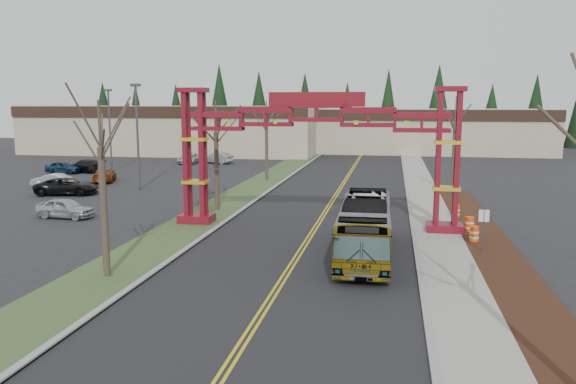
% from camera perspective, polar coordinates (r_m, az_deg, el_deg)
% --- Properties ---
extents(ground, '(200.00, 200.00, 0.00)m').
position_cam_1_polar(ground, '(19.22, -4.74, -15.30)').
color(ground, black).
rests_on(ground, ground).
extents(road, '(12.00, 110.00, 0.02)m').
position_cam_1_polar(road, '(42.88, 4.07, -1.64)').
color(road, black).
rests_on(road, ground).
extents(lane_line_left, '(0.12, 100.00, 0.01)m').
position_cam_1_polar(lane_line_left, '(42.89, 3.92, -1.62)').
color(lane_line_left, gold).
rests_on(lane_line_left, road).
extents(lane_line_right, '(0.12, 100.00, 0.01)m').
position_cam_1_polar(lane_line_right, '(42.86, 4.23, -1.63)').
color(lane_line_right, gold).
rests_on(lane_line_right, road).
extents(curb_right, '(0.30, 110.00, 0.15)m').
position_cam_1_polar(curb_right, '(42.63, 12.32, -1.80)').
color(curb_right, gray).
rests_on(curb_right, ground).
extents(sidewalk_right, '(2.60, 110.00, 0.14)m').
position_cam_1_polar(sidewalk_right, '(42.71, 14.26, -1.85)').
color(sidewalk_right, gray).
rests_on(sidewalk_right, ground).
extents(landscape_strip, '(2.60, 50.00, 0.12)m').
position_cam_1_polar(landscape_strip, '(28.54, 21.41, -7.59)').
color(landscape_strip, black).
rests_on(landscape_strip, ground).
extents(grass_median, '(4.00, 110.00, 0.08)m').
position_cam_1_polar(grass_median, '(44.47, -6.22, -1.25)').
color(grass_median, '#304A25').
rests_on(grass_median, ground).
extents(curb_left, '(0.30, 110.00, 0.15)m').
position_cam_1_polar(curb_left, '(43.97, -3.91, -1.29)').
color(curb_left, gray).
rests_on(curb_left, ground).
extents(gateway_arch, '(18.20, 1.60, 8.90)m').
position_cam_1_polar(gateway_arch, '(35.25, 2.88, 5.86)').
color(gateway_arch, maroon).
rests_on(gateway_arch, ground).
extents(retail_building_west, '(46.00, 22.30, 7.50)m').
position_cam_1_polar(retail_building_west, '(95.47, -10.85, 6.33)').
color(retail_building_west, '#BBAB8F').
rests_on(retail_building_west, ground).
extents(retail_building_east, '(38.00, 20.30, 7.00)m').
position_cam_1_polar(retail_building_east, '(97.08, 13.74, 6.13)').
color(retail_building_east, '#BBAB8F').
rests_on(retail_building_east, ground).
extents(conifer_treeline, '(116.10, 5.60, 13.00)m').
position_cam_1_polar(conifer_treeline, '(108.99, 8.29, 8.14)').
color(conifer_treeline, black).
rests_on(conifer_treeline, ground).
extents(transit_bus, '(2.73, 10.85, 3.01)m').
position_cam_1_polar(transit_bus, '(29.52, 7.84, -3.61)').
color(transit_bus, '#989B9F').
rests_on(transit_bus, ground).
extents(silver_sedan, '(1.83, 4.23, 1.35)m').
position_cam_1_polar(silver_sedan, '(41.08, 6.84, -1.21)').
color(silver_sedan, '#A5A8AD').
rests_on(silver_sedan, ground).
extents(parked_car_near_a, '(4.21, 2.00, 1.39)m').
position_cam_1_polar(parked_car_near_a, '(42.02, -21.69, -1.53)').
color(parked_car_near_a, '#B8BEC1').
rests_on(parked_car_near_a, ground).
extents(parked_car_near_b, '(3.95, 1.53, 1.28)m').
position_cam_1_polar(parked_car_near_b, '(58.24, -22.89, 1.11)').
color(parked_car_near_b, silver).
rests_on(parked_car_near_b, ground).
extents(parked_car_near_c, '(5.74, 3.53, 1.48)m').
position_cam_1_polar(parked_car_near_c, '(52.65, -21.52, 0.54)').
color(parked_car_near_c, black).
rests_on(parked_car_near_c, ground).
extents(parked_car_mid_a, '(3.48, 5.11, 1.37)m').
position_cam_1_polar(parked_car_mid_a, '(60.14, -18.15, 1.65)').
color(parked_car_mid_a, '#8D3B13').
rests_on(parked_car_mid_a, ground).
extents(parked_car_mid_b, '(4.15, 1.84, 1.39)m').
position_cam_1_polar(parked_car_mid_b, '(68.92, -21.86, 2.33)').
color(parked_car_mid_b, navy).
rests_on(parked_car_mid_b, ground).
extents(parked_car_far_a, '(4.85, 2.95, 1.51)m').
position_cam_1_polar(parked_car_far_a, '(75.41, -7.27, 3.47)').
color(parked_car_far_a, '#B1B5B9').
rests_on(parked_car_far_a, ground).
extents(parked_car_far_b, '(2.88, 5.25, 1.39)m').
position_cam_1_polar(parked_car_far_b, '(76.12, -10.01, 3.41)').
color(parked_car_far_b, silver).
rests_on(parked_car_far_b, ground).
extents(parked_car_far_c, '(5.56, 3.77, 1.50)m').
position_cam_1_polar(parked_car_far_c, '(69.33, -19.88, 2.52)').
color(parked_car_far_c, black).
rests_on(parked_car_far_c, ground).
extents(bare_tree_median_near, '(3.16, 3.16, 8.05)m').
position_cam_1_polar(bare_tree_median_near, '(26.23, -18.49, 4.21)').
color(bare_tree_median_near, '#382D26').
rests_on(bare_tree_median_near, ground).
extents(bare_tree_median_mid, '(3.42, 3.42, 8.11)m').
position_cam_1_polar(bare_tree_median_mid, '(41.50, -7.33, 6.04)').
color(bare_tree_median_mid, '#382D26').
rests_on(bare_tree_median_mid, ground).
extents(bare_tree_median_far, '(3.19, 3.19, 8.15)m').
position_cam_1_polar(bare_tree_median_far, '(57.65, -2.20, 7.08)').
color(bare_tree_median_far, '#382D26').
rests_on(bare_tree_median_far, ground).
extents(bare_tree_right_far, '(3.26, 3.26, 8.54)m').
position_cam_1_polar(bare_tree_right_far, '(50.94, 16.64, 6.85)').
color(bare_tree_right_far, '#382D26').
rests_on(bare_tree_right_far, ground).
extents(light_pole_near, '(0.84, 0.42, 9.67)m').
position_cam_1_polar(light_pole_near, '(53.14, -15.06, 6.19)').
color(light_pole_near, '#3F3F44').
rests_on(light_pole_near, ground).
extents(light_pole_mid, '(0.83, 0.41, 9.54)m').
position_cam_1_polar(light_pole_mid, '(68.37, -17.67, 6.56)').
color(light_pole_mid, '#3F3F44').
rests_on(light_pole_mid, ground).
extents(light_pole_far, '(0.86, 0.43, 9.86)m').
position_cam_1_polar(light_pole_far, '(81.77, -10.71, 7.29)').
color(light_pole_far, '#3F3F44').
rests_on(light_pole_far, ground).
extents(street_sign, '(0.54, 0.06, 2.35)m').
position_cam_1_polar(street_sign, '(31.46, 19.26, -2.90)').
color(street_sign, '#3F3F44').
rests_on(street_sign, ground).
extents(barrel_south, '(0.53, 0.53, 0.98)m').
position_cam_1_polar(barrel_south, '(33.82, 18.38, -4.13)').
color(barrel_south, '#FF4D0E').
rests_on(barrel_south, ground).
extents(barrel_mid, '(0.55, 0.55, 1.02)m').
position_cam_1_polar(barrel_mid, '(36.30, 17.95, -3.20)').
color(barrel_mid, '#FF4D0E').
rests_on(barrel_mid, ground).
extents(barrel_north, '(0.54, 0.54, 1.00)m').
position_cam_1_polar(barrel_north, '(40.40, 16.67, -1.95)').
color(barrel_north, '#FF4D0E').
rests_on(barrel_north, ground).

